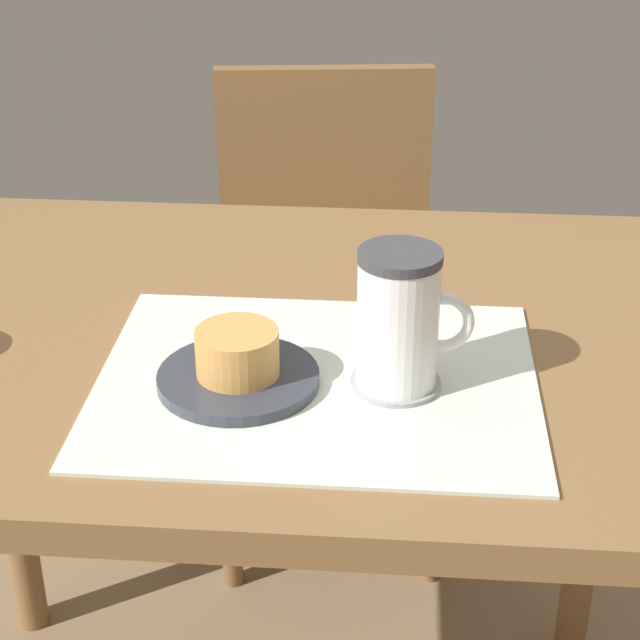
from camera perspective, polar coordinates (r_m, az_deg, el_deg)
dining_table at (r=1.23m, az=-2.95°, el=-4.39°), size 1.01×0.71×0.75m
wooden_chair at (r=1.92m, az=0.38°, el=1.85°), size 0.47×0.47×0.83m
placemat at (r=1.07m, az=-0.17°, el=-3.27°), size 0.44×0.35×0.00m
pastry_plate at (r=1.06m, az=-4.37°, el=-3.12°), size 0.16×0.16×0.01m
pastry at (r=1.05m, az=-4.43°, el=-1.73°), size 0.08×0.08×0.05m
coffee_coaster at (r=1.06m, az=4.05°, el=-3.35°), size 0.09×0.09×0.00m
coffee_mug at (r=1.03m, az=4.29°, el=0.10°), size 0.11×0.08×0.14m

